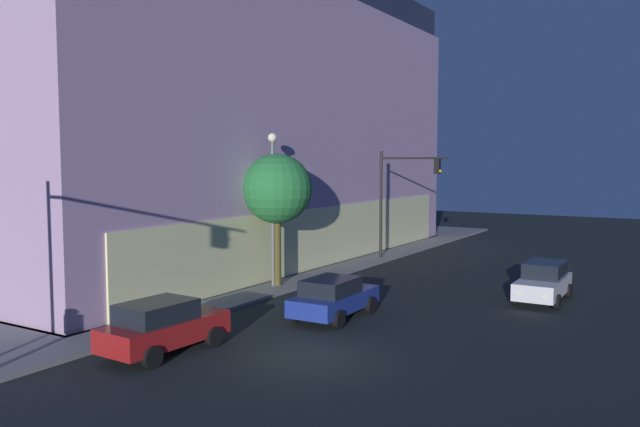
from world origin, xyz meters
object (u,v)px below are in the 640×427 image
Objects in this scene: car_blue at (334,297)px; street_lamp_sidewalk at (273,190)px; traffic_light_far_corner at (400,187)px; car_white at (543,281)px; car_red at (163,326)px; modern_building at (177,120)px; sidewalk_tree at (277,189)px.

street_lamp_sidewalk is at bearing 57.10° from car_blue.
traffic_light_far_corner is 12.87m from car_white.
modern_building is at bearing 42.50° from car_red.
car_red is 0.98× the size of car_blue.
modern_building reaches higher than car_white.
sidewalk_tree is at bearing 108.08° from car_white.
sidewalk_tree is at bearing -26.36° from street_lamp_sidewalk.
sidewalk_tree is (0.21, -0.11, 0.01)m from street_lamp_sidewalk.
traffic_light_far_corner is 15.53m from car_blue.
modern_building reaches higher than car_red.
car_red is at bearing -137.50° from modern_building.
traffic_light_far_corner is 1.53× the size of car_white.
traffic_light_far_corner is 1.04× the size of sidewalk_tree.
car_white is (3.85, -11.80, -4.00)m from sidewalk_tree.
car_blue is (-3.54, -5.47, -4.02)m from street_lamp_sidewalk.
car_blue is at bearing 139.77° from car_white.
modern_building is at bearing 63.17° from sidewalk_tree.
modern_building is 8.13× the size of car_white.
modern_building is 8.14× the size of car_red.
car_white is at bearing -95.96° from modern_building.
car_blue is (6.87, -2.42, -0.05)m from car_red.
traffic_light_far_corner is 21.83m from car_red.
sidewalk_tree reaches higher than car_blue.
car_white is at bearing -40.23° from car_blue.
traffic_light_far_corner is at bearing -72.76° from modern_building.
car_red is (-21.47, -1.27, -3.73)m from traffic_light_far_corner.
traffic_light_far_corner is 10.98m from sidewalk_tree.
traffic_light_far_corner is at bearing 14.21° from car_blue.
car_red is at bearing -163.68° from street_lamp_sidewalk.
sidewalk_tree is 1.47× the size of car_red.
street_lamp_sidewalk is 0.24m from sidewalk_tree.
modern_building reaches higher than traffic_light_far_corner.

